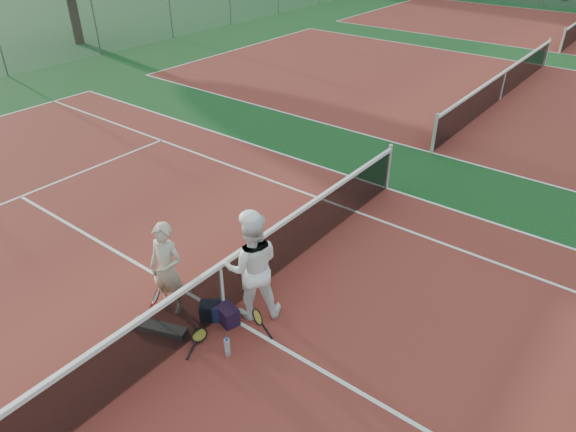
{
  "coord_description": "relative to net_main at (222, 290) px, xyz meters",
  "views": [
    {
      "loc": [
        4.69,
        -4.34,
        5.73
      ],
      "look_at": [
        0.0,
        1.71,
        1.05
      ],
      "focal_mm": 32.0,
      "sensor_mm": 36.0,
      "label": 1
    }
  ],
  "objects": [
    {
      "name": "fence_left",
      "position": [
        -16.0,
        6.75,
        0.99
      ],
      "size": [
        0.06,
        54.5,
        3.0
      ],
      "primitive_type": null,
      "rotation": [
        0.0,
        0.0,
        1.57
      ],
      "color": "slate",
      "rests_on": "ground"
    },
    {
      "name": "racket_spare",
      "position": [
        0.08,
        -0.62,
        -0.47
      ],
      "size": [
        0.48,
        0.66,
        0.09
      ],
      "primitive_type": null,
      "rotation": [
        0.0,
        0.0,
        1.97
      ],
      "color": "black",
      "rests_on": "ground"
    },
    {
      "name": "sports_bag_purple",
      "position": [
        0.18,
        -0.09,
        -0.36
      ],
      "size": [
        0.42,
        0.34,
        0.3
      ],
      "primitive_type": "cube",
      "rotation": [
        0.0,
        0.0,
        -0.26
      ],
      "color": "black",
      "rests_on": "ground"
    },
    {
      "name": "net_main",
      "position": [
        0.0,
        0.0,
        0.0
      ],
      "size": [
        0.1,
        10.98,
        1.02
      ],
      "primitive_type": null,
      "color": "black",
      "rests_on": "ground"
    },
    {
      "name": "racket_red",
      "position": [
        -0.79,
        -0.68,
        -0.24
      ],
      "size": [
        0.41,
        0.42,
        0.54
      ],
      "primitive_type": null,
      "rotation": [
        0.0,
        0.0,
        0.85
      ],
      "color": "maroon",
      "rests_on": "ground"
    },
    {
      "name": "ground",
      "position": [
        0.0,
        0.0,
        -0.51
      ],
      "size": [
        130.0,
        130.0,
        0.0
      ],
      "primitive_type": "plane",
      "color": "#103D17",
      "rests_on": "ground"
    },
    {
      "name": "court_far_a",
      "position": [
        0.0,
        13.5,
        -0.51
      ],
      "size": [
        23.77,
        10.97,
        0.01
      ],
      "primitive_type": "cube",
      "color": "maroon",
      "rests_on": "ground"
    },
    {
      "name": "player_b",
      "position": [
        0.36,
        0.34,
        0.42
      ],
      "size": [
        1.13,
        1.13,
        1.86
      ],
      "primitive_type": "imported",
      "rotation": [
        0.0,
        0.0,
        3.92
      ],
      "color": "white",
      "rests_on": "ground"
    },
    {
      "name": "net_far_a",
      "position": [
        0.0,
        13.5,
        0.0
      ],
      "size": [
        0.1,
        10.98,
        1.02
      ],
      "primitive_type": null,
      "color": "black",
      "rests_on": "ground"
    },
    {
      "name": "water_bottle",
      "position": [
        0.66,
        -0.6,
        -0.36
      ],
      "size": [
        0.09,
        0.09,
        0.3
      ],
      "primitive_type": "cylinder",
      "color": "#C9E4FF",
      "rests_on": "ground"
    },
    {
      "name": "player_a",
      "position": [
        -0.77,
        -0.41,
        0.3
      ],
      "size": [
        0.67,
        0.52,
        1.62
      ],
      "primitive_type": "imported",
      "rotation": [
        0.0,
        0.0,
        0.24
      ],
      "color": "#BEAF93",
      "rests_on": "ground"
    },
    {
      "name": "racket_black_held",
      "position": [
        0.79,
        -0.06,
        -0.24
      ],
      "size": [
        0.39,
        0.38,
        0.55
      ],
      "primitive_type": null,
      "rotation": [
        0.0,
        0.0,
        3.66
      ],
      "color": "black",
      "rests_on": "ground"
    },
    {
      "name": "court_main",
      "position": [
        0.0,
        0.0,
        -0.51
      ],
      "size": [
        23.77,
        10.97,
        0.01
      ],
      "primitive_type": "cube",
      "color": "maroon",
      "rests_on": "ground"
    },
    {
      "name": "net_cover_canvas",
      "position": [
        -0.54,
        -0.89,
        -0.46
      ],
      "size": [
        0.92,
        0.51,
        0.1
      ],
      "primitive_type": "cube",
      "rotation": [
        0.0,
        0.0,
        0.35
      ],
      "color": "#605B56",
      "rests_on": "ground"
    },
    {
      "name": "sports_bag_navy",
      "position": [
        -0.08,
        -0.18,
        -0.36
      ],
      "size": [
        0.45,
        0.43,
        0.3
      ],
      "primitive_type": "cube",
      "rotation": [
        0.0,
        0.0,
        0.68
      ],
      "color": "black",
      "rests_on": "ground"
    }
  ]
}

